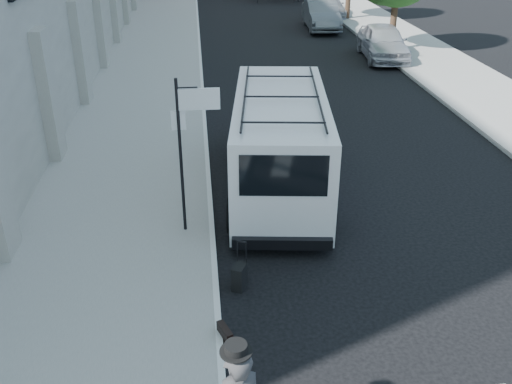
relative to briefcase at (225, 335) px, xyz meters
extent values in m
plane|color=black|center=(1.90, 0.50, -0.17)|extent=(120.00, 120.00, 0.00)
cube|color=gray|center=(-2.35, 16.50, -0.10)|extent=(4.50, 48.00, 0.15)
cube|color=gray|center=(10.90, 20.50, -0.10)|extent=(4.00, 56.00, 0.15)
cylinder|color=black|center=(-0.70, 3.70, 1.73)|extent=(0.07, 0.07, 3.50)
cube|color=white|center=(-0.70, 3.72, 2.58)|extent=(0.30, 0.03, 0.42)
cube|color=white|center=(-0.25, 3.70, 3.03)|extent=(0.85, 0.06, 0.45)
cylinder|color=black|center=(9.50, 20.50, 1.23)|extent=(0.32, 0.32, 2.80)
cube|color=black|center=(0.00, 0.00, 0.00)|extent=(0.27, 0.45, 0.34)
cube|color=black|center=(0.37, 1.56, 0.09)|extent=(0.35, 0.41, 0.51)
cylinder|color=black|center=(0.35, 1.74, 0.57)|extent=(0.02, 0.02, 0.49)
cylinder|color=black|center=(0.51, 1.66, 0.57)|extent=(0.02, 0.02, 0.49)
cube|color=black|center=(0.43, 1.70, 0.81)|extent=(0.19, 0.11, 0.03)
cube|color=silver|center=(1.73, 5.61, 1.21)|extent=(2.96, 6.28, 2.35)
cube|color=silver|center=(2.13, 8.89, 0.67)|extent=(2.24, 1.26, 1.23)
cube|color=black|center=(1.36, 2.62, 1.73)|extent=(1.79, 0.31, 0.90)
cylinder|color=black|center=(0.93, 7.85, 0.26)|extent=(0.41, 0.88, 0.85)
cylinder|color=black|center=(3.04, 7.59, 0.26)|extent=(0.41, 0.88, 0.85)
cylinder|color=black|center=(0.43, 3.73, 0.26)|extent=(0.41, 0.88, 0.85)
cylinder|color=black|center=(2.54, 3.47, 0.26)|extent=(0.41, 0.88, 0.85)
imported|color=#AEB0B6|center=(8.70, 19.34, 0.65)|extent=(2.37, 4.97, 1.64)
imported|color=#595D61|center=(7.25, 26.87, 0.65)|extent=(2.03, 5.09, 1.65)
imported|color=gray|center=(8.64, 31.10, 0.50)|extent=(2.23, 4.72, 1.33)
camera|label=1|loc=(-0.25, -7.59, 6.60)|focal=40.00mm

